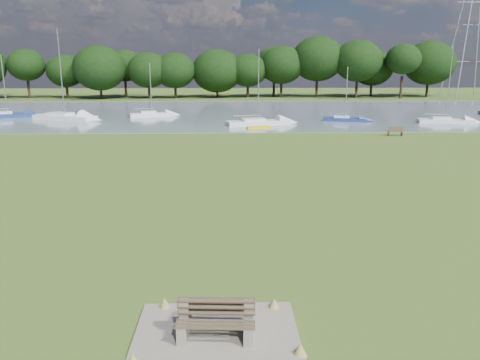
{
  "coord_description": "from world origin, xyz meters",
  "views": [
    {
      "loc": [
        0.29,
        -24.65,
        6.83
      ],
      "look_at": [
        0.95,
        -2.0,
        1.16
      ],
      "focal_mm": 35.0,
      "sensor_mm": 36.0,
      "label": 1
    }
  ],
  "objects_px": {
    "sailboat_6": "(64,115)",
    "kayak": "(258,128)",
    "sailboat_3": "(7,114)",
    "sailboat_7": "(257,121)",
    "sailboat_4": "(345,118)",
    "riverbank_bench": "(396,131)",
    "sailboat_0": "(445,119)",
    "bench_pair": "(216,319)",
    "sailboat_1": "(151,113)"
  },
  "relations": [
    {
      "from": "riverbank_bench",
      "to": "sailboat_7",
      "type": "height_order",
      "value": "sailboat_7"
    },
    {
      "from": "kayak",
      "to": "sailboat_6",
      "type": "bearing_deg",
      "value": 142.27
    },
    {
      "from": "sailboat_1",
      "to": "sailboat_6",
      "type": "xyz_separation_m",
      "value": [
        -10.22,
        -3.14,
        0.09
      ]
    },
    {
      "from": "sailboat_1",
      "to": "sailboat_0",
      "type": "bearing_deg",
      "value": -27.2
    },
    {
      "from": "riverbank_bench",
      "to": "sailboat_3",
      "type": "height_order",
      "value": "sailboat_3"
    },
    {
      "from": "sailboat_7",
      "to": "sailboat_1",
      "type": "bearing_deg",
      "value": 132.96
    },
    {
      "from": "kayak",
      "to": "sailboat_7",
      "type": "distance_m",
      "value": 3.12
    },
    {
      "from": "sailboat_1",
      "to": "sailboat_4",
      "type": "bearing_deg",
      "value": -28.31
    },
    {
      "from": "riverbank_bench",
      "to": "sailboat_7",
      "type": "bearing_deg",
      "value": 150.13
    },
    {
      "from": "sailboat_1",
      "to": "bench_pair",
      "type": "bearing_deg",
      "value": -94.26
    },
    {
      "from": "riverbank_bench",
      "to": "sailboat_4",
      "type": "relative_size",
      "value": 0.23
    },
    {
      "from": "kayak",
      "to": "sailboat_3",
      "type": "bearing_deg",
      "value": 142.98
    },
    {
      "from": "sailboat_1",
      "to": "sailboat_6",
      "type": "distance_m",
      "value": 10.69
    },
    {
      "from": "sailboat_4",
      "to": "sailboat_6",
      "type": "distance_m",
      "value": 34.29
    },
    {
      "from": "sailboat_6",
      "to": "sailboat_7",
      "type": "distance_m",
      "value": 24.2
    },
    {
      "from": "bench_pair",
      "to": "sailboat_6",
      "type": "bearing_deg",
      "value": 115.87
    },
    {
      "from": "sailboat_4",
      "to": "sailboat_7",
      "type": "xyz_separation_m",
      "value": [
        -10.69,
        -3.15,
        0.06
      ]
    },
    {
      "from": "sailboat_6",
      "to": "sailboat_7",
      "type": "bearing_deg",
      "value": 9.61
    },
    {
      "from": "sailboat_0",
      "to": "sailboat_1",
      "type": "xyz_separation_m",
      "value": [
        -35.25,
        7.73,
        0.01
      ]
    },
    {
      "from": "kayak",
      "to": "sailboat_0",
      "type": "bearing_deg",
      "value": -6.04
    },
    {
      "from": "bench_pair",
      "to": "sailboat_3",
      "type": "relative_size",
      "value": 0.26
    },
    {
      "from": "bench_pair",
      "to": "sailboat_4",
      "type": "distance_m",
      "value": 47.39
    },
    {
      "from": "sailboat_3",
      "to": "sailboat_4",
      "type": "relative_size",
      "value": 1.23
    },
    {
      "from": "bench_pair",
      "to": "sailboat_1",
      "type": "xyz_separation_m",
      "value": [
        -9.5,
        50.87,
        -0.04
      ]
    },
    {
      "from": "sailboat_4",
      "to": "riverbank_bench",
      "type": "bearing_deg",
      "value": -62.96
    },
    {
      "from": "kayak",
      "to": "sailboat_6",
      "type": "relative_size",
      "value": 0.24
    },
    {
      "from": "sailboat_6",
      "to": "kayak",
      "type": "bearing_deg",
      "value": 2.64
    },
    {
      "from": "kayak",
      "to": "sailboat_6",
      "type": "xyz_separation_m",
      "value": [
        -23.41,
        8.86,
        0.4
      ]
    },
    {
      "from": "bench_pair",
      "to": "kayak",
      "type": "xyz_separation_m",
      "value": [
        3.7,
        38.87,
        -0.35
      ]
    },
    {
      "from": "bench_pair",
      "to": "sailboat_0",
      "type": "height_order",
      "value": "sailboat_0"
    },
    {
      "from": "bench_pair",
      "to": "sailboat_3",
      "type": "height_order",
      "value": "sailboat_3"
    },
    {
      "from": "sailboat_3",
      "to": "sailboat_4",
      "type": "height_order",
      "value": "sailboat_3"
    },
    {
      "from": "sailboat_0",
      "to": "sailboat_3",
      "type": "height_order",
      "value": "sailboat_0"
    },
    {
      "from": "riverbank_bench",
      "to": "sailboat_6",
      "type": "bearing_deg",
      "value": 161.91
    },
    {
      "from": "sailboat_4",
      "to": "sailboat_7",
      "type": "distance_m",
      "value": 11.14
    },
    {
      "from": "riverbank_bench",
      "to": "sailboat_0",
      "type": "xyz_separation_m",
      "value": [
        9.17,
        9.46,
        0.03
      ]
    },
    {
      "from": "kayak",
      "to": "sailboat_1",
      "type": "height_order",
      "value": "sailboat_1"
    },
    {
      "from": "sailboat_1",
      "to": "riverbank_bench",
      "type": "bearing_deg",
      "value": -48.22
    },
    {
      "from": "sailboat_6",
      "to": "sailboat_3",
      "type": "bearing_deg",
      "value": -174.55
    },
    {
      "from": "riverbank_bench",
      "to": "sailboat_0",
      "type": "distance_m",
      "value": 13.17
    },
    {
      "from": "sailboat_0",
      "to": "sailboat_4",
      "type": "bearing_deg",
      "value": -179.99
    },
    {
      "from": "sailboat_3",
      "to": "sailboat_6",
      "type": "relative_size",
      "value": 0.72
    },
    {
      "from": "sailboat_0",
      "to": "sailboat_7",
      "type": "relative_size",
      "value": 1.04
    },
    {
      "from": "sailboat_0",
      "to": "sailboat_1",
      "type": "height_order",
      "value": "sailboat_0"
    },
    {
      "from": "sailboat_1",
      "to": "kayak",
      "type": "bearing_deg",
      "value": -57.13
    },
    {
      "from": "sailboat_7",
      "to": "sailboat_3",
      "type": "bearing_deg",
      "value": 151.92
    },
    {
      "from": "sailboat_3",
      "to": "sailboat_7",
      "type": "bearing_deg",
      "value": -36.22
    },
    {
      "from": "bench_pair",
      "to": "sailboat_6",
      "type": "distance_m",
      "value": 51.64
    },
    {
      "from": "bench_pair",
      "to": "sailboat_4",
      "type": "relative_size",
      "value": 0.32
    },
    {
      "from": "riverbank_bench",
      "to": "sailboat_0",
      "type": "bearing_deg",
      "value": 48.96
    }
  ]
}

